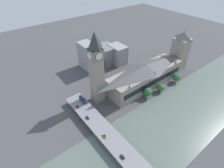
% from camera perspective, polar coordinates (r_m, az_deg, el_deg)
% --- Properties ---
extents(ground_plane, '(600.00, 600.00, 0.00)m').
position_cam_1_polar(ground_plane, '(193.81, 12.30, -3.26)').
color(ground_plane, '#4C4C4F').
extents(river_water, '(64.78, 360.00, 0.30)m').
position_cam_1_polar(river_water, '(179.55, 21.49, -9.33)').
color(river_water, slate).
rests_on(river_water, ground_plane).
extents(parliament_hall, '(26.46, 94.86, 26.76)m').
position_cam_1_polar(parliament_hall, '(198.87, 10.93, 2.93)').
color(parliament_hall, gray).
rests_on(parliament_hall, ground_plane).
extents(clock_tower, '(11.91, 11.91, 72.55)m').
position_cam_1_polar(clock_tower, '(160.56, -5.20, 5.43)').
color(clock_tower, gray).
rests_on(clock_tower, ground_plane).
extents(victoria_tower, '(16.92, 16.92, 52.18)m').
position_cam_1_polar(victoria_tower, '(237.46, 21.25, 9.97)').
color(victoria_tower, gray).
rests_on(victoria_tower, ground_plane).
extents(road_bridge, '(161.57, 16.05, 6.23)m').
position_cam_1_polar(road_bridge, '(137.64, 4.34, -21.88)').
color(road_bridge, slate).
rests_on(road_bridge, ground_plane).
extents(double_decker_bus_lead, '(10.15, 2.53, 4.62)m').
position_cam_1_polar(double_decker_bus_lead, '(172.20, -9.58, -5.01)').
color(double_decker_bus_lead, navy).
rests_on(double_decker_bus_lead, road_bridge).
extents(car_northbound_lead, '(4.43, 1.82, 1.38)m').
position_cam_1_polar(car_northbound_lead, '(157.37, -8.03, -10.84)').
color(car_northbound_lead, navy).
rests_on(car_northbound_lead, road_bridge).
extents(car_northbound_mid, '(4.75, 1.76, 1.34)m').
position_cam_1_polar(car_northbound_mid, '(143.91, -2.49, -16.63)').
color(car_northbound_mid, gold).
rests_on(car_northbound_mid, road_bridge).
extents(car_northbound_tail, '(4.06, 1.77, 1.46)m').
position_cam_1_polar(car_northbound_tail, '(168.49, -11.22, -7.26)').
color(car_northbound_tail, maroon).
rests_on(car_northbound_tail, road_bridge).
extents(car_southbound_lead, '(4.07, 1.84, 1.33)m').
position_cam_1_polar(car_southbound_lead, '(134.39, 3.42, -22.65)').
color(car_southbound_lead, black).
rests_on(car_southbound_lead, road_bridge).
extents(city_block_west, '(24.05, 17.26, 25.27)m').
position_cam_1_polar(city_block_west, '(238.90, 1.81, 9.62)').
color(city_block_west, '#939399').
rests_on(city_block_west, ground_plane).
extents(city_block_center, '(31.47, 16.28, 33.62)m').
position_cam_1_polar(city_block_center, '(226.28, -7.46, 8.84)').
color(city_block_center, '#939399').
rests_on(city_block_center, ground_plane).
extents(city_block_east, '(26.18, 21.71, 24.61)m').
position_cam_1_polar(city_block_east, '(239.59, -1.83, 9.62)').
color(city_block_east, slate).
rests_on(city_block_east, ground_plane).
extents(tree_embankment_near, '(9.04, 9.04, 11.39)m').
position_cam_1_polar(tree_embankment_near, '(216.29, 20.29, 2.10)').
color(tree_embankment_near, brown).
rests_on(tree_embankment_near, ground_plane).
extents(tree_embankment_mid, '(8.61, 8.61, 10.08)m').
position_cam_1_polar(tree_embankment_mid, '(196.40, 15.54, -1.07)').
color(tree_embankment_mid, brown).
rests_on(tree_embankment_mid, ground_plane).
extents(tree_embankment_far, '(9.33, 9.33, 11.87)m').
position_cam_1_polar(tree_embankment_far, '(184.80, 11.50, -2.53)').
color(tree_embankment_far, brown).
rests_on(tree_embankment_far, ground_plane).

